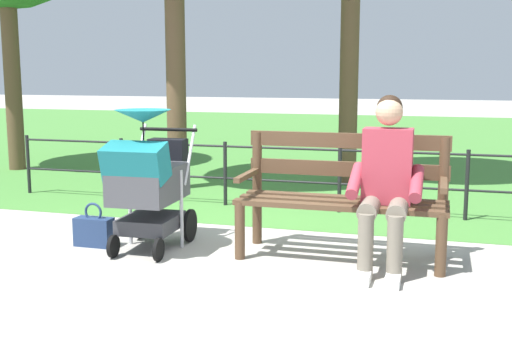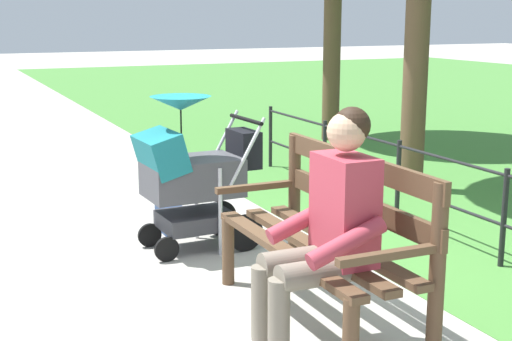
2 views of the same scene
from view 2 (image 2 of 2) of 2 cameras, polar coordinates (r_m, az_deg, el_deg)
ground_plane at (r=5.04m, az=-0.64°, el=-7.93°), size 60.00×60.00×0.00m
park_bench at (r=4.17m, az=5.76°, el=-4.70°), size 1.60×0.60×0.96m
person_on_bench at (r=3.73m, az=5.47°, el=-4.27°), size 0.53×0.74×1.28m
stroller at (r=5.39m, az=-5.05°, el=-0.07°), size 0.53×0.91×1.15m
handbag at (r=5.95m, az=-6.81°, el=-3.55°), size 0.32×0.14×0.37m
park_fence at (r=5.76m, az=14.59°, el=-1.46°), size 6.27×0.04×0.70m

